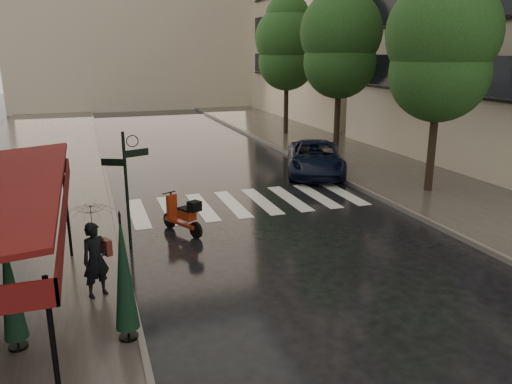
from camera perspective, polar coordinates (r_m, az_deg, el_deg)
ground at (r=10.99m, az=-6.24°, el=-11.35°), size 120.00×120.00×0.00m
sidewalk_near at (r=22.27m, az=-24.75°, el=1.48°), size 6.00×60.00×0.12m
sidewalk_far at (r=25.32m, az=10.57°, el=4.24°), size 5.50×60.00×0.12m
curb_near at (r=22.14m, az=-16.91°, el=2.22°), size 0.12×60.00×0.16m
curb_far at (r=24.08m, az=4.74°, el=3.91°), size 0.12×60.00×0.16m
crosswalk at (r=17.11m, az=-1.02°, el=-1.20°), size 7.85×3.20×0.01m
signpost at (r=13.00m, az=-14.59°, el=1.17°), size 1.17×0.29×3.10m
tree_near at (r=18.66m, az=20.50°, el=15.81°), size 3.80×3.80×7.99m
tree_mid at (r=24.48m, az=9.64°, el=16.94°), size 3.80×3.80×8.34m
tree_far at (r=30.90m, az=3.57°, el=16.57°), size 3.80×3.80×8.16m
pedestrian_with_umbrella at (r=10.46m, az=-18.19°, el=-3.27°), size 1.25×1.26×2.41m
scooter at (r=14.25m, az=-8.32°, el=-2.75°), size 0.93×1.53×1.10m
parked_car at (r=21.21m, az=6.77°, el=3.91°), size 3.94×5.40×1.36m
parasol_front at (r=8.86m, az=-14.87°, el=-8.94°), size 0.41×0.41×2.32m
parasol_back at (r=9.29m, az=-26.32°, el=-9.71°), size 0.39×0.39×2.11m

